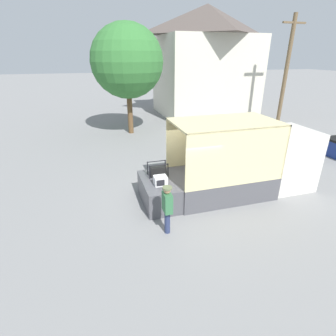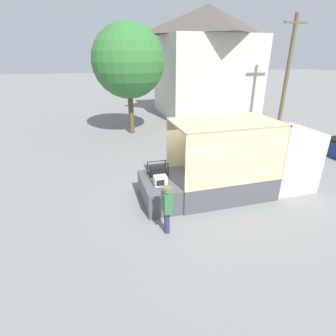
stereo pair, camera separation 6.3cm
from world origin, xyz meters
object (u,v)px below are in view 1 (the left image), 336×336
object	(u,v)px
portable_generator	(158,171)
street_tree	(127,62)
box_truck	(254,167)
worker_person	(167,206)
microwave	(160,181)
utility_pole	(286,72)

from	to	relation	value
portable_generator	street_tree	xyz separation A→B (m)	(0.41, 9.55, 3.66)
box_truck	worker_person	distance (m)	4.63
microwave	street_tree	distance (m)	10.97
box_truck	portable_generator	world-z (taller)	box_truck
portable_generator	street_tree	size ratio (longest dim) A/B	0.10
utility_pole	street_tree	xyz separation A→B (m)	(-11.14, 1.65, 0.75)
box_truck	street_tree	bearing A→B (deg)	109.45
microwave	box_truck	bearing A→B (deg)	4.95
portable_generator	street_tree	world-z (taller)	street_tree
worker_person	street_tree	xyz separation A→B (m)	(0.72, 11.85, 3.81)
street_tree	utility_pole	bearing A→B (deg)	-8.44
microwave	utility_pole	world-z (taller)	utility_pole
worker_person	street_tree	size ratio (longest dim) A/B	0.23
utility_pole	street_tree	size ratio (longest dim) A/B	1.08
box_truck	street_tree	distance (m)	11.23
portable_generator	worker_person	distance (m)	2.33
box_truck	portable_generator	bearing A→B (deg)	173.92
worker_person	utility_pole	bearing A→B (deg)	40.69
portable_generator	worker_person	xyz separation A→B (m)	(-0.31, -2.30, -0.14)
box_truck	street_tree	size ratio (longest dim) A/B	0.81
utility_pole	street_tree	world-z (taller)	utility_pole
microwave	portable_generator	distance (m)	0.78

